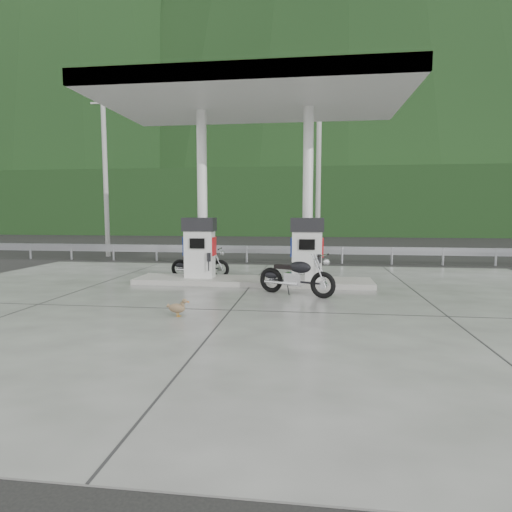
# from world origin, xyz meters

# --- Properties ---
(ground) EXTENTS (160.00, 160.00, 0.00)m
(ground) POSITION_xyz_m (0.00, 0.00, 0.00)
(ground) COLOR black
(ground) RESTS_ON ground
(forecourt_apron) EXTENTS (18.00, 14.00, 0.02)m
(forecourt_apron) POSITION_xyz_m (0.00, 0.00, 0.01)
(forecourt_apron) COLOR #60605C
(forecourt_apron) RESTS_ON ground
(pump_island) EXTENTS (7.00, 1.40, 0.15)m
(pump_island) POSITION_xyz_m (0.00, 2.50, 0.10)
(pump_island) COLOR gray
(pump_island) RESTS_ON forecourt_apron
(gas_pump_left) EXTENTS (0.95, 0.55, 1.80)m
(gas_pump_left) POSITION_xyz_m (-1.60, 2.50, 1.07)
(gas_pump_left) COLOR silver
(gas_pump_left) RESTS_ON pump_island
(gas_pump_right) EXTENTS (0.95, 0.55, 1.80)m
(gas_pump_right) POSITION_xyz_m (1.60, 2.50, 1.07)
(gas_pump_right) COLOR silver
(gas_pump_right) RESTS_ON pump_island
(canopy_column_left) EXTENTS (0.30, 0.30, 5.00)m
(canopy_column_left) POSITION_xyz_m (-1.60, 2.90, 2.67)
(canopy_column_left) COLOR white
(canopy_column_left) RESTS_ON pump_island
(canopy_column_right) EXTENTS (0.30, 0.30, 5.00)m
(canopy_column_right) POSITION_xyz_m (1.60, 2.90, 2.67)
(canopy_column_right) COLOR white
(canopy_column_right) RESTS_ON pump_island
(canopy_roof) EXTENTS (8.50, 5.00, 0.40)m
(canopy_roof) POSITION_xyz_m (0.00, 2.50, 5.37)
(canopy_roof) COLOR silver
(canopy_roof) RESTS_ON canopy_column_left
(guardrail) EXTENTS (26.00, 0.16, 1.42)m
(guardrail) POSITION_xyz_m (0.00, 8.00, 0.71)
(guardrail) COLOR gray
(guardrail) RESTS_ON ground
(road) EXTENTS (60.00, 7.00, 0.01)m
(road) POSITION_xyz_m (0.00, 11.50, 0.00)
(road) COLOR black
(road) RESTS_ON ground
(utility_pole_a) EXTENTS (0.22, 0.22, 8.00)m
(utility_pole_a) POSITION_xyz_m (-8.00, 9.50, 4.00)
(utility_pole_a) COLOR #999993
(utility_pole_a) RESTS_ON ground
(utility_pole_b) EXTENTS (0.22, 0.22, 8.00)m
(utility_pole_b) POSITION_xyz_m (2.00, 9.50, 4.00)
(utility_pole_b) COLOR #999993
(utility_pole_b) RESTS_ON ground
(tree_band) EXTENTS (80.00, 6.00, 6.00)m
(tree_band) POSITION_xyz_m (0.00, 30.00, 3.00)
(tree_band) COLOR black
(tree_band) RESTS_ON ground
(forested_hills) EXTENTS (100.00, 40.00, 140.00)m
(forested_hills) POSITION_xyz_m (0.00, 60.00, 0.00)
(forested_hills) COLOR black
(forested_hills) RESTS_ON ground
(motorcycle_left) EXTENTS (2.08, 1.40, 0.94)m
(motorcycle_left) POSITION_xyz_m (1.35, 0.89, 0.49)
(motorcycle_left) COLOR black
(motorcycle_left) RESTS_ON forecourt_apron
(motorcycle_right) EXTENTS (1.79, 0.61, 0.84)m
(motorcycle_right) POSITION_xyz_m (-1.84, 3.41, 0.44)
(motorcycle_right) COLOR black
(motorcycle_right) RESTS_ON forecourt_apron
(duck) EXTENTS (0.46, 0.21, 0.32)m
(duck) POSITION_xyz_m (-0.99, -1.66, 0.18)
(duck) COLOR brown
(duck) RESTS_ON forecourt_apron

